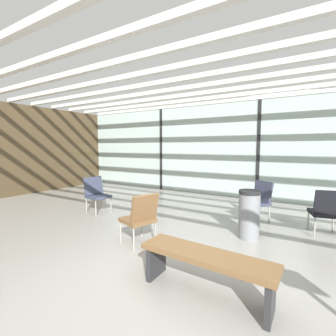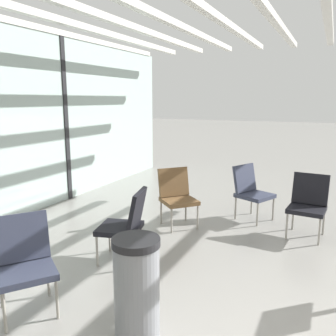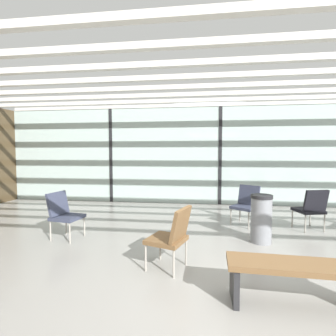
{
  "view_description": "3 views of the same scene",
  "coord_description": "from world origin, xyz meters",
  "px_view_note": "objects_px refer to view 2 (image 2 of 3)",
  "views": [
    {
      "loc": [
        1.37,
        -2.32,
        1.63
      ],
      "look_at": [
        -1.66,
        2.64,
        1.1
      ],
      "focal_mm": 25.14,
      "sensor_mm": 36.0,
      "label": 1
    },
    {
      "loc": [
        -1.72,
        0.6,
        1.91
      ],
      "look_at": [
        1.44,
        2.08,
        1.22
      ],
      "focal_mm": 37.72,
      "sensor_mm": 36.0,
      "label": 2
    },
    {
      "loc": [
        -0.62,
        -2.66,
        1.61
      ],
      "look_at": [
        -1.62,
        5.12,
        1.12
      ],
      "focal_mm": 26.63,
      "sensor_mm": 36.0,
      "label": 3
    }
  ],
  "objects_px": {
    "lounge_chair_1": "(308,201)",
    "lounge_chair_2": "(24,258)",
    "lounge_chair_4": "(127,221)",
    "trash_bin": "(137,290)",
    "lounge_chair_6": "(251,189)",
    "lounge_chair_5": "(177,194)"
  },
  "relations": [
    {
      "from": "lounge_chair_1",
      "to": "lounge_chair_6",
      "type": "height_order",
      "value": "same"
    },
    {
      "from": "lounge_chair_1",
      "to": "lounge_chair_6",
      "type": "relative_size",
      "value": 1.0
    },
    {
      "from": "lounge_chair_2",
      "to": "trash_bin",
      "type": "height_order",
      "value": "lounge_chair_2"
    },
    {
      "from": "lounge_chair_1",
      "to": "lounge_chair_2",
      "type": "bearing_deg",
      "value": -120.82
    },
    {
      "from": "lounge_chair_1",
      "to": "lounge_chair_2",
      "type": "relative_size",
      "value": 1.0
    },
    {
      "from": "lounge_chair_2",
      "to": "lounge_chair_4",
      "type": "xyz_separation_m",
      "value": [
        1.24,
        -0.32,
        0.0
      ]
    },
    {
      "from": "lounge_chair_1",
      "to": "lounge_chair_5",
      "type": "bearing_deg",
      "value": -162.45
    },
    {
      "from": "lounge_chair_2",
      "to": "lounge_chair_6",
      "type": "height_order",
      "value": "same"
    },
    {
      "from": "lounge_chair_5",
      "to": "trash_bin",
      "type": "bearing_deg",
      "value": -120.32
    },
    {
      "from": "lounge_chair_1",
      "to": "lounge_chair_5",
      "type": "distance_m",
      "value": 1.89
    },
    {
      "from": "lounge_chair_5",
      "to": "lounge_chair_6",
      "type": "relative_size",
      "value": 1.0
    },
    {
      "from": "lounge_chair_1",
      "to": "trash_bin",
      "type": "xyz_separation_m",
      "value": [
        -2.96,
        1.06,
        -0.06
      ]
    },
    {
      "from": "lounge_chair_6",
      "to": "trash_bin",
      "type": "xyz_separation_m",
      "value": [
        -3.33,
        0.17,
        -0.06
      ]
    },
    {
      "from": "lounge_chair_5",
      "to": "lounge_chair_6",
      "type": "distance_m",
      "value": 1.23
    },
    {
      "from": "lounge_chair_2",
      "to": "trash_bin",
      "type": "xyz_separation_m",
      "value": [
        0.06,
        -1.14,
        -0.06
      ]
    },
    {
      "from": "lounge_chair_1",
      "to": "trash_bin",
      "type": "distance_m",
      "value": 3.15
    },
    {
      "from": "lounge_chair_2",
      "to": "lounge_chair_4",
      "type": "height_order",
      "value": "same"
    },
    {
      "from": "lounge_chair_2",
      "to": "lounge_chair_6",
      "type": "distance_m",
      "value": 3.63
    },
    {
      "from": "lounge_chair_6",
      "to": "trash_bin",
      "type": "bearing_deg",
      "value": -158.48
    },
    {
      "from": "lounge_chair_1",
      "to": "lounge_chair_2",
      "type": "xyz_separation_m",
      "value": [
        -3.02,
        2.2,
        0.0
      ]
    },
    {
      "from": "lounge_chair_1",
      "to": "lounge_chair_4",
      "type": "xyz_separation_m",
      "value": [
        -1.78,
        1.88,
        0.0
      ]
    },
    {
      "from": "lounge_chair_4",
      "to": "trash_bin",
      "type": "distance_m",
      "value": 1.44
    }
  ]
}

